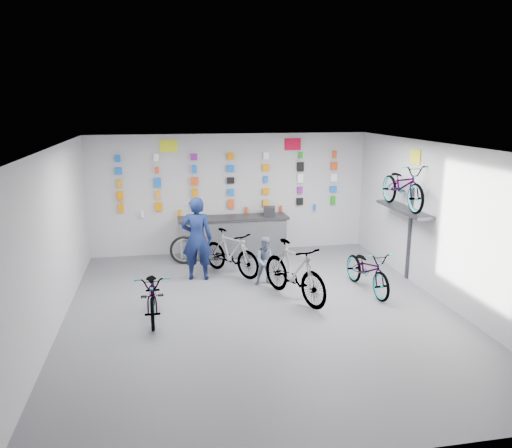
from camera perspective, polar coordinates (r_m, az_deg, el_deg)
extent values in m
plane|color=#57575C|center=(9.27, 0.59, -10.00)|extent=(8.00, 8.00, 0.00)
plane|color=white|center=(8.53, 0.64, 8.81)|extent=(8.00, 8.00, 0.00)
plane|color=#BDBDC0|center=(12.64, -2.94, 3.48)|extent=(7.00, 0.00, 7.00)
plane|color=#BDBDC0|center=(5.14, 9.55, -12.03)|extent=(7.00, 0.00, 7.00)
plane|color=#BDBDC0|center=(8.82, -22.32, -1.97)|extent=(0.00, 8.00, 8.00)
plane|color=#BDBDC0|center=(10.05, 20.58, 0.00)|extent=(0.00, 8.00, 8.00)
cube|color=black|center=(12.44, -2.60, -1.65)|extent=(2.60, 0.60, 0.90)
cube|color=silver|center=(12.14, -2.40, -1.87)|extent=(2.60, 0.02, 0.90)
cube|color=silver|center=(12.03, -8.54, -2.16)|extent=(0.04, 0.04, 0.96)
cube|color=silver|center=(12.39, 3.56, -1.58)|extent=(0.04, 0.04, 0.96)
cube|color=black|center=(12.31, -2.62, 0.69)|extent=(2.70, 0.66, 0.06)
cube|color=orange|center=(12.55, -15.19, 1.78)|extent=(0.12, 0.06, 0.22)
cube|color=orange|center=(12.51, -11.08, 1.97)|extent=(0.17, 0.06, 0.21)
cube|color=#1A9C13|center=(12.53, -6.96, 2.14)|extent=(0.17, 0.06, 0.17)
cube|color=#DA4718|center=(12.62, -2.88, 2.31)|extent=(0.14, 0.06, 0.23)
cube|color=orange|center=(12.77, 1.13, 2.45)|extent=(0.15, 0.06, 0.17)
cube|color=black|center=(12.98, 5.02, 2.59)|extent=(0.17, 0.06, 0.18)
cube|color=#1A9C13|center=(13.25, 8.78, 2.70)|extent=(0.12, 0.06, 0.22)
cube|color=orange|center=(12.50, -15.27, 3.13)|extent=(0.15, 0.06, 0.22)
cube|color=orange|center=(12.46, -11.14, 3.32)|extent=(0.12, 0.06, 0.19)
cube|color=orange|center=(12.48, -7.00, 3.49)|extent=(0.13, 0.06, 0.24)
cube|color=blue|center=(12.57, -2.90, 3.65)|extent=(0.14, 0.06, 0.16)
cube|color=orange|center=(12.72, 1.13, 3.78)|extent=(0.16, 0.06, 0.15)
cube|color=#83178F|center=(12.93, 5.05, 3.89)|extent=(0.13, 0.06, 0.17)
cube|color=blue|center=(13.20, 8.82, 3.98)|extent=(0.18, 0.06, 0.15)
cube|color=orange|center=(12.45, -15.36, 4.49)|extent=(0.12, 0.06, 0.20)
cube|color=blue|center=(12.41, -11.20, 4.68)|extent=(0.17, 0.06, 0.23)
cube|color=#DA4718|center=(12.43, -7.04, 4.86)|extent=(0.18, 0.06, 0.20)
cube|color=black|center=(12.52, -2.91, 5.00)|extent=(0.18, 0.06, 0.16)
cube|color=blue|center=(12.67, 1.14, 5.12)|extent=(0.10, 0.06, 0.17)
cube|color=white|center=(12.88, 5.08, 5.21)|extent=(0.14, 0.06, 0.22)
cube|color=white|center=(13.15, 8.87, 5.27)|extent=(0.17, 0.06, 0.20)
cube|color=blue|center=(12.41, -15.44, 5.86)|extent=(0.16, 0.06, 0.16)
cube|color=#DA4718|center=(12.37, -11.27, 6.06)|extent=(0.09, 0.06, 0.15)
cube|color=blue|center=(12.39, -7.08, 6.23)|extent=(0.10, 0.06, 0.20)
cube|color=blue|center=(12.48, -2.93, 6.36)|extent=(0.18, 0.06, 0.17)
cube|color=orange|center=(12.63, 1.14, 6.46)|extent=(0.18, 0.06, 0.16)
cube|color=black|center=(12.84, 5.10, 6.53)|extent=(0.17, 0.06, 0.24)
cube|color=#DA4718|center=(13.11, 8.92, 6.57)|extent=(0.17, 0.06, 0.20)
cube|color=blue|center=(12.37, -15.53, 7.23)|extent=(0.12, 0.06, 0.17)
cube|color=white|center=(12.33, -11.33, 7.44)|extent=(0.13, 0.06, 0.16)
cube|color=#83178F|center=(12.35, -7.12, 7.61)|extent=(0.15, 0.06, 0.16)
cube|color=orange|center=(12.44, -2.95, 7.73)|extent=(0.14, 0.06, 0.18)
cube|color=white|center=(12.60, 1.15, 7.82)|extent=(0.13, 0.06, 0.17)
cube|color=#1A9C13|center=(12.81, 5.13, 7.86)|extent=(0.09, 0.06, 0.16)
cube|color=#DA4718|center=(13.08, 8.97, 7.87)|extent=(0.10, 0.06, 0.19)
cylinder|color=white|center=(12.54, -12.87, 1.11)|extent=(0.07, 0.07, 0.16)
cylinder|color=orange|center=(12.53, -8.76, 1.29)|extent=(0.07, 0.07, 0.16)
cylinder|color=#DA4718|center=(12.69, -1.07, 1.60)|extent=(0.07, 0.07, 0.16)
cylinder|color=#DA4718|center=(12.87, 2.88, 1.75)|extent=(0.07, 0.07, 0.16)
cylinder|color=blue|center=(13.11, 6.72, 1.89)|extent=(0.07, 0.07, 0.16)
cube|color=#333338|center=(10.97, 16.51, 1.65)|extent=(0.38, 1.90, 0.06)
cube|color=#333338|center=(11.17, 17.14, -1.09)|extent=(0.04, 0.10, 2.00)
cube|color=yellow|center=(12.36, -9.98, 8.77)|extent=(0.42, 0.02, 0.30)
cube|color=red|center=(12.78, 4.22, 9.08)|extent=(0.42, 0.02, 0.30)
cube|color=yellow|center=(10.89, 17.75, 7.35)|extent=(0.02, 0.40, 0.30)
imported|color=gray|center=(9.09, -11.69, -7.76)|extent=(0.62, 1.70, 0.89)
imported|color=gray|center=(9.68, 4.39, -5.40)|extent=(1.23, 1.95, 1.14)
imported|color=gray|center=(10.36, 12.65, -5.09)|extent=(0.77, 1.78, 0.91)
imported|color=gray|center=(11.09, -2.87, -3.26)|extent=(1.39, 1.62, 1.01)
imported|color=gray|center=(10.86, 16.45, 4.24)|extent=(0.63, 1.80, 0.95)
imported|color=#0F1A44|center=(10.74, -6.77, -1.66)|extent=(0.73, 0.54, 1.81)
imported|color=slate|center=(10.43, 1.19, -4.26)|extent=(0.53, 0.43, 1.03)
torus|color=black|center=(12.00, -8.26, -2.96)|extent=(0.67, 0.24, 0.66)
torus|color=silver|center=(12.00, -8.26, -2.96)|extent=(0.55, 0.16, 0.54)
cube|color=black|center=(12.44, 1.54, 1.49)|extent=(0.34, 0.36, 0.22)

